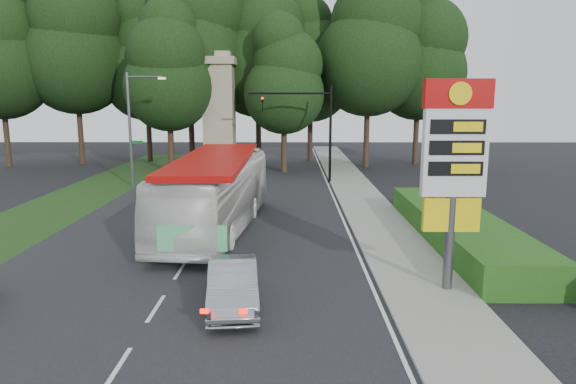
{
  "coord_description": "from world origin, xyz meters",
  "views": [
    {
      "loc": [
        4.06,
        -14.03,
        6.26
      ],
      "look_at": [
        3.95,
        8.11,
        2.2
      ],
      "focal_mm": 32.0,
      "sensor_mm": 36.0,
      "label": 1
    }
  ],
  "objects_px": {
    "traffic_signal_mast": "(313,120)",
    "transit_bus": "(216,193)",
    "monument": "(219,112)",
    "streetlight_signs": "(133,125)",
    "gas_station_pylon": "(454,157)",
    "sedan_silver": "(233,285)"
  },
  "relations": [
    {
      "from": "streetlight_signs",
      "to": "gas_station_pylon",
      "type": "bearing_deg",
      "value": -51.04
    },
    {
      "from": "monument",
      "to": "transit_bus",
      "type": "height_order",
      "value": "monument"
    },
    {
      "from": "monument",
      "to": "transit_bus",
      "type": "bearing_deg",
      "value": -82.85
    },
    {
      "from": "streetlight_signs",
      "to": "monument",
      "type": "relative_size",
      "value": 0.8
    },
    {
      "from": "streetlight_signs",
      "to": "monument",
      "type": "distance_m",
      "value": 9.44
    },
    {
      "from": "monument",
      "to": "streetlight_signs",
      "type": "bearing_deg",
      "value": -121.97
    },
    {
      "from": "gas_station_pylon",
      "to": "monument",
      "type": "distance_m",
      "value": 30.17
    },
    {
      "from": "gas_station_pylon",
      "to": "transit_bus",
      "type": "relative_size",
      "value": 0.53
    },
    {
      "from": "sedan_silver",
      "to": "traffic_signal_mast",
      "type": "bearing_deg",
      "value": 75.35
    },
    {
      "from": "streetlight_signs",
      "to": "transit_bus",
      "type": "bearing_deg",
      "value": -57.89
    },
    {
      "from": "gas_station_pylon",
      "to": "traffic_signal_mast",
      "type": "relative_size",
      "value": 0.95
    },
    {
      "from": "streetlight_signs",
      "to": "sedan_silver",
      "type": "xyz_separation_m",
      "value": [
        9.29,
        -21.26,
        -3.75
      ]
    },
    {
      "from": "traffic_signal_mast",
      "to": "sedan_silver",
      "type": "distance_m",
      "value": 23.83
    },
    {
      "from": "traffic_signal_mast",
      "to": "streetlight_signs",
      "type": "xyz_separation_m",
      "value": [
        -12.67,
        -1.99,
        -0.23
      ]
    },
    {
      "from": "streetlight_signs",
      "to": "transit_bus",
      "type": "distance_m",
      "value": 14.33
    },
    {
      "from": "monument",
      "to": "sedan_silver",
      "type": "distance_m",
      "value": 29.89
    },
    {
      "from": "traffic_signal_mast",
      "to": "transit_bus",
      "type": "relative_size",
      "value": 0.56
    },
    {
      "from": "transit_bus",
      "to": "sedan_silver",
      "type": "distance_m",
      "value": 9.57
    },
    {
      "from": "gas_station_pylon",
      "to": "monument",
      "type": "bearing_deg",
      "value": 111.8
    },
    {
      "from": "gas_station_pylon",
      "to": "traffic_signal_mast",
      "type": "xyz_separation_m",
      "value": [
        -3.52,
        22.0,
        0.22
      ]
    },
    {
      "from": "gas_station_pylon",
      "to": "transit_bus",
      "type": "xyz_separation_m",
      "value": [
        -8.7,
        8.08,
        -2.66
      ]
    },
    {
      "from": "monument",
      "to": "traffic_signal_mast",
      "type": "bearing_deg",
      "value": -38.0
    }
  ]
}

